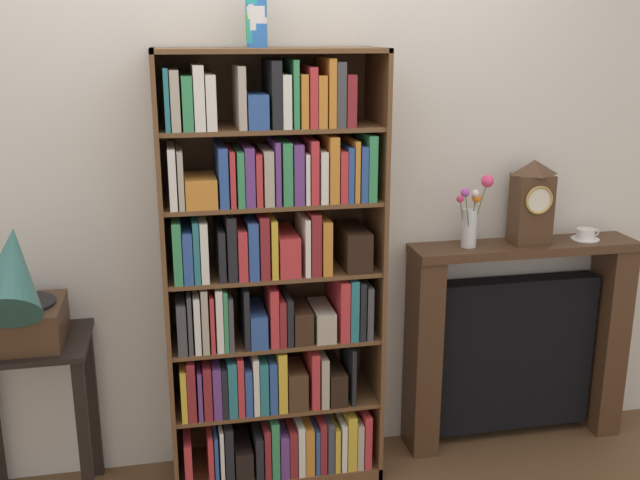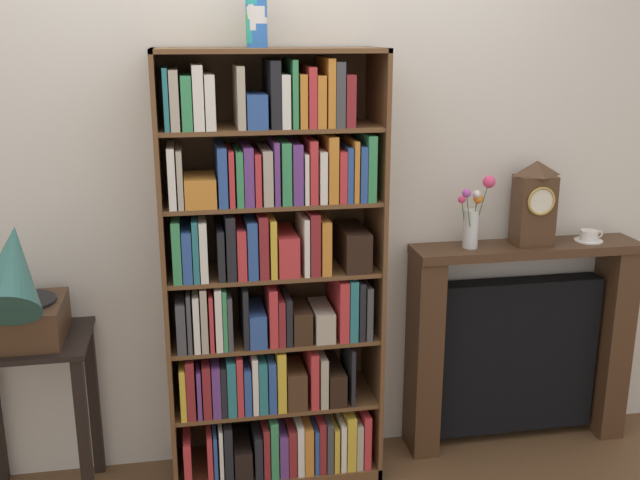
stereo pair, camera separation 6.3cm
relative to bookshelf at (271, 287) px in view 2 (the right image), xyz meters
The scene contains 10 objects.
ground_plane 0.89m from the bookshelf, 79.36° to the right, with size 7.58×6.40×0.02m, color brown.
wall_back 0.51m from the bookshelf, 66.70° to the left, with size 4.58×0.08×2.64m, color silver.
bookshelf is the anchor object (origin of this frame).
cup_stack 1.09m from the bookshelf, 115.25° to the left, with size 0.08×0.08×0.25m.
side_table_left 1.04m from the bookshelf, behind, with size 0.47×0.41×0.73m.
gramophone 0.98m from the bookshelf, behind, with size 0.29×0.50×0.55m.
fireplace_mantel 1.24m from the bookshelf, ahead, with size 1.05×0.22×0.98m.
mantel_clock 1.22m from the bookshelf, ahead, with size 0.17×0.14×0.38m.
flower_vase 0.94m from the bookshelf, ahead, with size 0.15×0.11×0.33m.
teacup_with_saucer 1.48m from the bookshelf, ahead, with size 0.13×0.13×0.05m.
Camera 2 is at (-0.33, -2.84, 1.89)m, focal length 41.46 mm.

